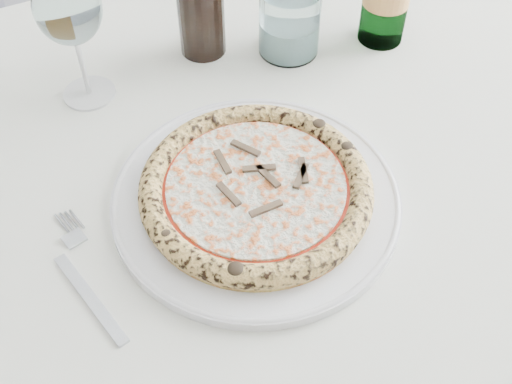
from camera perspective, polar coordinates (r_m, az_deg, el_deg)
floor at (r=1.57m, az=-9.37°, el=-11.40°), size 5.00×6.00×0.02m
dining_table at (r=0.89m, az=-2.39°, el=0.25°), size 1.59×1.01×0.76m
plate at (r=0.76m, az=-0.00°, el=-0.54°), size 0.34×0.34×0.02m
pizza at (r=0.75m, az=-0.00°, el=0.31°), size 0.28×0.28×0.03m
fork at (r=0.73m, az=-14.98°, el=-7.43°), size 0.05×0.19×0.00m
wine_glass at (r=0.86m, az=-16.37°, el=15.24°), size 0.09×0.09×0.19m
tumbler at (r=0.96m, az=2.98°, el=14.55°), size 0.09×0.09×0.10m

